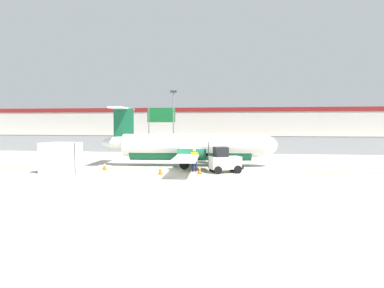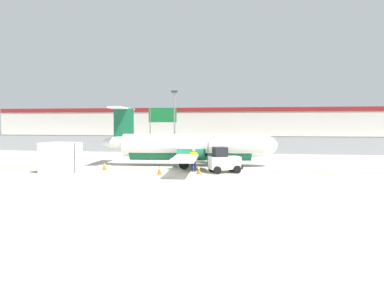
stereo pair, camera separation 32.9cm
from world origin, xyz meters
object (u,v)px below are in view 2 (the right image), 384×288
(commuter_airplane, at_px, (193,147))
(baggage_tug, at_px, (224,161))
(parked_car_4, at_px, (253,140))
(ground_crew_worker, at_px, (194,159))
(cargo_container, at_px, (60,158))
(parked_car_0, at_px, (114,141))
(parked_car_5, at_px, (275,144))
(apron_light_pole, at_px, (174,117))
(parked_car_6, at_px, (312,144))
(parked_car_3, at_px, (215,139))
(parked_car_2, at_px, (170,142))
(traffic_cone_near_left, at_px, (159,170))
(highway_sign, at_px, (162,119))
(parked_car_1, at_px, (156,140))
(traffic_cone_near_right, at_px, (104,166))
(traffic_cone_far_left, at_px, (199,170))

(commuter_airplane, bearing_deg, baggage_tug, -57.76)
(commuter_airplane, distance_m, baggage_tug, 4.79)
(parked_car_4, bearing_deg, baggage_tug, 86.71)
(ground_crew_worker, xyz_separation_m, parked_car_4, (4.34, 33.70, -0.06))
(cargo_container, bearing_deg, commuter_airplane, 41.60)
(cargo_container, distance_m, parked_car_0, 28.59)
(cargo_container, bearing_deg, parked_car_5, 65.03)
(baggage_tug, relative_size, ground_crew_worker, 1.52)
(apron_light_pole, bearing_deg, parked_car_0, 135.46)
(parked_car_5, height_order, parked_car_6, same)
(commuter_airplane, distance_m, parked_car_6, 22.36)
(parked_car_3, xyz_separation_m, parked_car_4, (6.14, -0.92, 0.00))
(parked_car_3, bearing_deg, parked_car_2, 61.22)
(ground_crew_worker, distance_m, traffic_cone_near_left, 2.96)
(apron_light_pole, bearing_deg, highway_sign, 119.30)
(highway_sign, bearing_deg, parked_car_0, 142.52)
(ground_crew_worker, xyz_separation_m, traffic_cone_near_left, (-2.15, -1.93, -0.64))
(baggage_tug, height_order, ground_crew_worker, baggage_tug)
(parked_car_1, distance_m, highway_sign, 11.06)
(parked_car_2, distance_m, highway_sign, 6.88)
(highway_sign, bearing_deg, traffic_cone_near_right, -90.02)
(commuter_airplane, xyz_separation_m, parked_car_6, (12.41, 18.59, -0.71))
(commuter_airplane, xyz_separation_m, parked_car_5, (7.76, 18.85, -0.71))
(commuter_airplane, height_order, ground_crew_worker, commuter_airplane)
(parked_car_5, bearing_deg, baggage_tug, -94.35)
(baggage_tug, bearing_deg, traffic_cone_near_right, 155.64)
(parked_car_4, bearing_deg, parked_car_2, 37.82)
(cargo_container, height_order, parked_car_1, cargo_container)
(highway_sign, bearing_deg, apron_light_pole, -60.70)
(baggage_tug, bearing_deg, cargo_container, 165.33)
(traffic_cone_near_right, bearing_deg, highway_sign, 89.98)
(parked_car_3, bearing_deg, traffic_cone_far_left, 94.09)
(apron_light_pole, bearing_deg, traffic_cone_near_right, -99.77)
(cargo_container, bearing_deg, traffic_cone_far_left, 14.41)
(traffic_cone_near_right, distance_m, parked_car_5, 26.58)
(parked_car_0, distance_m, parked_car_1, 6.39)
(highway_sign, bearing_deg, cargo_container, -96.98)
(baggage_tug, relative_size, traffic_cone_near_right, 4.02)
(baggage_tug, xyz_separation_m, parked_car_5, (4.90, 22.63, 0.04))
(traffic_cone_far_left, distance_m, parked_car_6, 25.90)
(parked_car_6, bearing_deg, traffic_cone_near_right, -124.17)
(traffic_cone_near_right, height_order, traffic_cone_far_left, same)
(ground_crew_worker, relative_size, parked_car_5, 0.39)
(commuter_airplane, bearing_deg, parked_car_5, 62.84)
(traffic_cone_near_left, height_order, parked_car_5, parked_car_5)
(parked_car_5, bearing_deg, parked_car_1, 168.02)
(traffic_cone_near_left, xyz_separation_m, highway_sign, (-4.79, 20.60, 3.83))
(ground_crew_worker, xyz_separation_m, parked_car_6, (11.82, 22.04, -0.06))
(traffic_cone_far_left, height_order, parked_car_2, parked_car_2)
(parked_car_1, bearing_deg, parked_car_6, 160.66)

